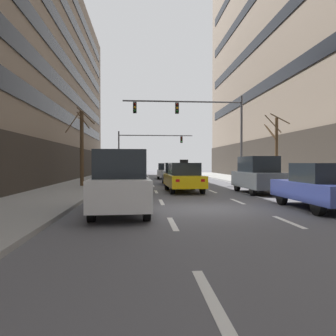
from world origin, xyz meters
The scene contains 31 objects.
ground_plane centered at (0.00, 0.00, 0.00)m, with size 120.00×120.00×0.00m, color #515156.
sidewalk_left centered at (-6.92, 0.00, 0.07)m, with size 3.87×80.00×0.14m, color gray.
lane_stripe_l1_s2 centered at (-1.66, -8.00, 0.00)m, with size 0.16×2.00×0.01m, color silver.
lane_stripe_l1_s3 centered at (-1.66, -3.00, 0.00)m, with size 0.16×2.00×0.01m, color silver.
lane_stripe_l1_s4 centered at (-1.66, 2.00, 0.00)m, with size 0.16×2.00×0.01m, color silver.
lane_stripe_l1_s5 centered at (-1.66, 7.00, 0.00)m, with size 0.16×2.00×0.01m, color silver.
lane_stripe_l1_s6 centered at (-1.66, 12.00, 0.00)m, with size 0.16×2.00×0.01m, color silver.
lane_stripe_l1_s7 centered at (-1.66, 17.00, 0.00)m, with size 0.16×2.00×0.01m, color silver.
lane_stripe_l1_s8 centered at (-1.66, 22.00, 0.00)m, with size 0.16×2.00×0.01m, color silver.
lane_stripe_l1_s9 centered at (-1.66, 27.00, 0.00)m, with size 0.16×2.00×0.01m, color silver.
lane_stripe_l1_s10 centered at (-1.66, 32.00, 0.00)m, with size 0.16×2.00×0.01m, color silver.
lane_stripe_l2_s3 centered at (1.66, -3.00, 0.00)m, with size 0.16×2.00×0.01m, color silver.
lane_stripe_l2_s4 centered at (1.66, 2.00, 0.00)m, with size 0.16×2.00×0.01m, color silver.
lane_stripe_l2_s5 centered at (1.66, 7.00, 0.00)m, with size 0.16×2.00×0.01m, color silver.
lane_stripe_l2_s6 centered at (1.66, 12.00, 0.00)m, with size 0.16×2.00×0.01m, color silver.
lane_stripe_l2_s7 centered at (1.66, 17.00, 0.00)m, with size 0.16×2.00×0.01m, color silver.
lane_stripe_l2_s8 centered at (1.66, 22.00, 0.00)m, with size 0.16×2.00×0.01m, color silver.
lane_stripe_l2_s9 centered at (1.66, 27.00, 0.00)m, with size 0.16×2.00×0.01m, color silver.
lane_stripe_l2_s10 centered at (1.66, 32.00, 0.00)m, with size 0.16×2.00×0.01m, color silver.
car_driving_0 centered at (-3.22, -1.21, 1.04)m, with size 2.01×4.40×2.09m.
car_driving_1 centered at (0.10, 13.26, 0.83)m, with size 1.96×4.54×1.69m.
taxi_driving_2 centered at (-0.09, 6.82, 0.83)m, with size 2.02×4.55×1.87m.
car_driving_3 centered at (0.06, 22.48, 0.81)m, with size 2.03×4.46×1.64m.
taxi_driving_4 centered at (-3.25, 10.06, 1.03)m, with size 1.92×4.34×2.25m.
car_driving_5 centered at (-3.44, 27.79, 0.78)m, with size 1.89×4.26×1.58m.
car_parked_1 centered at (3.94, -0.67, 0.83)m, with size 1.89×4.49×1.68m.
car_parked_2 centered at (3.94, 5.73, 1.02)m, with size 1.85×4.26×2.04m.
traffic_signal_0 centered at (2.19, 13.42, 5.02)m, with size 9.43×0.35×6.84m.
traffic_signal_1 centered at (-2.24, 30.33, 4.05)m, with size 9.57×0.35×5.58m.
street_tree_1 centered at (-6.54, 10.55, 2.80)m, with size 1.95×1.95×5.18m.
street_tree_2 centered at (6.49, 9.33, 2.64)m, with size 1.44×1.26×4.78m.
Camera 1 is at (-2.53, -12.05, 1.70)m, focal length 35.17 mm.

